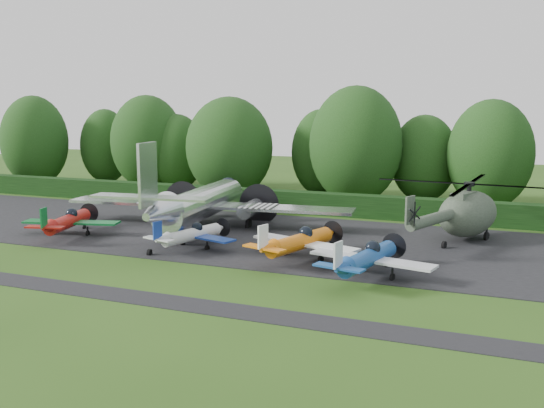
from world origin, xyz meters
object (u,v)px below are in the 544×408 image
at_px(light_plane_white, 192,234).
at_px(light_plane_red, 68,221).
at_px(light_plane_orange, 300,241).
at_px(helicopter, 468,210).
at_px(transport_plane, 199,203).
at_px(light_plane_blue, 368,258).

bearing_deg(light_plane_white, light_plane_red, 164.22).
height_order(light_plane_white, light_plane_orange, light_plane_orange).
relative_size(light_plane_red, helicopter, 0.49).
bearing_deg(light_plane_white, helicopter, 13.51).
distance_m(light_plane_red, light_plane_orange, 18.72).
distance_m(light_plane_white, helicopter, 20.14).
distance_m(light_plane_red, helicopter, 29.93).
bearing_deg(light_plane_red, light_plane_orange, 14.08).
relative_size(transport_plane, light_plane_white, 3.61).
distance_m(transport_plane, light_plane_red, 10.08).
bearing_deg(light_plane_orange, light_plane_white, 161.99).
relative_size(light_plane_red, light_plane_blue, 0.99).
distance_m(light_plane_white, light_plane_blue, 13.29).
xyz_separation_m(transport_plane, light_plane_blue, (15.70, -8.66, -0.97)).
bearing_deg(light_plane_orange, helicopter, 29.00).
bearing_deg(helicopter, transport_plane, 170.30).
bearing_deg(transport_plane, light_plane_blue, -22.51).
height_order(light_plane_blue, helicopter, helicopter).
height_order(light_plane_orange, light_plane_blue, light_plane_orange).
height_order(light_plane_red, light_plane_blue, light_plane_blue).
relative_size(transport_plane, light_plane_orange, 3.04).
relative_size(light_plane_orange, helicopter, 0.51).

